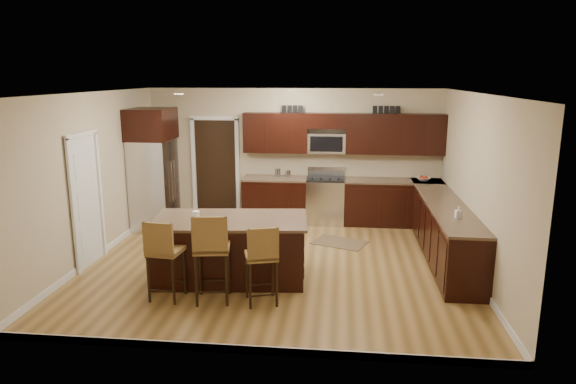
# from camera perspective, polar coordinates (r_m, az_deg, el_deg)

# --- Properties ---
(floor) EXTENTS (6.00, 6.00, 0.00)m
(floor) POSITION_cam_1_polar(r_m,az_deg,el_deg) (8.32, -1.19, -7.97)
(floor) COLOR olive
(floor) RESTS_ON ground
(ceiling) EXTENTS (6.00, 6.00, 0.00)m
(ceiling) POSITION_cam_1_polar(r_m,az_deg,el_deg) (7.78, -1.28, 10.95)
(ceiling) COLOR silver
(ceiling) RESTS_ON wall_back
(wall_back) EXTENTS (6.00, 0.00, 6.00)m
(wall_back) POSITION_cam_1_polar(r_m,az_deg,el_deg) (10.63, 0.64, 4.17)
(wall_back) COLOR #C2B08C
(wall_back) RESTS_ON floor
(wall_left) EXTENTS (0.00, 5.50, 5.50)m
(wall_left) POSITION_cam_1_polar(r_m,az_deg,el_deg) (8.83, -20.94, 1.51)
(wall_left) COLOR #C2B08C
(wall_left) RESTS_ON floor
(wall_right) EXTENTS (0.00, 5.50, 5.50)m
(wall_right) POSITION_cam_1_polar(r_m,az_deg,el_deg) (8.13, 20.23, 0.65)
(wall_right) COLOR #C2B08C
(wall_right) RESTS_ON floor
(base_cabinets) EXTENTS (4.02, 3.96, 0.92)m
(base_cabinets) POSITION_cam_1_polar(r_m,az_deg,el_deg) (9.54, 11.33, -2.57)
(base_cabinets) COLOR black
(base_cabinets) RESTS_ON floor
(upper_cabinets) EXTENTS (4.00, 0.33, 0.80)m
(upper_cabinets) POSITION_cam_1_polar(r_m,az_deg,el_deg) (10.36, 6.35, 6.60)
(upper_cabinets) COLOR black
(upper_cabinets) RESTS_ON wall_back
(range) EXTENTS (0.76, 0.64, 1.11)m
(range) POSITION_cam_1_polar(r_m,az_deg,el_deg) (10.47, 4.18, -0.90)
(range) COLOR silver
(range) RESTS_ON floor
(microwave) EXTENTS (0.76, 0.31, 0.40)m
(microwave) POSITION_cam_1_polar(r_m,az_deg,el_deg) (10.41, 4.31, 5.45)
(microwave) COLOR silver
(microwave) RESTS_ON upper_cabinets
(doorway) EXTENTS (0.85, 0.03, 2.06)m
(doorway) POSITION_cam_1_polar(r_m,az_deg,el_deg) (10.95, -8.01, 2.60)
(doorway) COLOR black
(doorway) RESTS_ON floor
(pantry_door) EXTENTS (0.03, 0.80, 2.04)m
(pantry_door) POSITION_cam_1_polar(r_m,az_deg,el_deg) (8.63, -21.53, -1.04)
(pantry_door) COLOR white
(pantry_door) RESTS_ON floor
(letter_decor) EXTENTS (2.20, 0.03, 0.15)m
(letter_decor) POSITION_cam_1_polar(r_m,az_deg,el_deg) (10.32, 5.61, 9.12)
(letter_decor) COLOR black
(letter_decor) RESTS_ON upper_cabinets
(island) EXTENTS (2.34, 1.38, 0.92)m
(island) POSITION_cam_1_polar(r_m,az_deg,el_deg) (7.67, -6.39, -6.49)
(island) COLOR black
(island) RESTS_ON floor
(stool_left) EXTENTS (0.46, 0.46, 1.11)m
(stool_left) POSITION_cam_1_polar(r_m,az_deg,el_deg) (7.01, -13.70, -6.39)
(stool_left) COLOR olive
(stool_left) RESTS_ON floor
(stool_mid) EXTENTS (0.52, 0.52, 1.22)m
(stool_mid) POSITION_cam_1_polar(r_m,az_deg,el_deg) (6.79, -8.51, -6.19)
(stool_mid) COLOR olive
(stool_mid) RESTS_ON floor
(stool_right) EXTENTS (0.51, 0.51, 1.08)m
(stool_right) POSITION_cam_1_polar(r_m,az_deg,el_deg) (6.70, -2.91, -7.11)
(stool_right) COLOR olive
(stool_right) RESTS_ON floor
(refrigerator) EXTENTS (0.79, 0.94, 2.35)m
(refrigerator) POSITION_cam_1_polar(r_m,az_deg,el_deg) (10.22, -14.74, 2.58)
(refrigerator) COLOR silver
(refrigerator) RESTS_ON floor
(floor_mat) EXTENTS (1.08, 0.91, 0.01)m
(floor_mat) POSITION_cam_1_polar(r_m,az_deg,el_deg) (9.35, 5.74, -5.60)
(floor_mat) COLOR brown
(floor_mat) RESTS_ON floor
(fruit_bowl) EXTENTS (0.28, 0.28, 0.07)m
(fruit_bowl) POSITION_cam_1_polar(r_m,az_deg,el_deg) (10.49, 14.81, 1.41)
(fruit_bowl) COLOR silver
(fruit_bowl) RESTS_ON base_cabinets
(soap_bottle) EXTENTS (0.09, 0.09, 0.17)m
(soap_bottle) POSITION_cam_1_polar(r_m,az_deg,el_deg) (7.89, 18.38, -2.15)
(soap_bottle) COLOR #B2B2B2
(soap_bottle) RESTS_ON base_cabinets
(canister_tall) EXTENTS (0.12, 0.12, 0.19)m
(canister_tall) POSITION_cam_1_polar(r_m,az_deg,el_deg) (10.43, -1.14, 2.12)
(canister_tall) COLOR silver
(canister_tall) RESTS_ON base_cabinets
(canister_short) EXTENTS (0.11, 0.11, 0.16)m
(canister_short) POSITION_cam_1_polar(r_m,az_deg,el_deg) (10.41, -0.01, 2.02)
(canister_short) COLOR silver
(canister_short) RESTS_ON base_cabinets
(island_jar) EXTENTS (0.10, 0.10, 0.10)m
(island_jar) POSITION_cam_1_polar(r_m,az_deg,el_deg) (7.63, -10.17, -2.46)
(island_jar) COLOR white
(island_jar) RESTS_ON island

